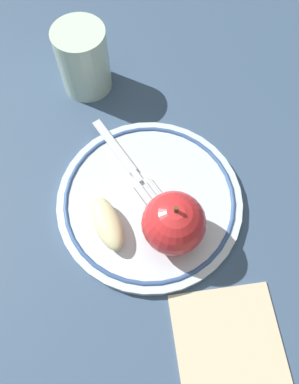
# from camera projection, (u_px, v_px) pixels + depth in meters

# --- Properties ---
(ground_plane) EXTENTS (2.00, 2.00, 0.00)m
(ground_plane) POSITION_uv_depth(u_px,v_px,m) (142.00, 214.00, 0.50)
(ground_plane) COLOR #3A516F
(plate) EXTENTS (0.25, 0.25, 0.02)m
(plate) POSITION_uv_depth(u_px,v_px,m) (150.00, 201.00, 0.50)
(plate) COLOR silver
(plate) RESTS_ON ground_plane
(apple_red_whole) EXTENTS (0.08, 0.08, 0.09)m
(apple_red_whole) POSITION_uv_depth(u_px,v_px,m) (174.00, 223.00, 0.44)
(apple_red_whole) COLOR red
(apple_red_whole) RESTS_ON plate
(apple_slice_front) EXTENTS (0.08, 0.07, 0.02)m
(apple_slice_front) POSITION_uv_depth(u_px,v_px,m) (107.00, 223.00, 0.46)
(apple_slice_front) COLOR beige
(apple_slice_front) RESTS_ON plate
(fork) EXTENTS (0.13, 0.15, 0.00)m
(fork) POSITION_uv_depth(u_px,v_px,m) (128.00, 164.00, 0.51)
(fork) COLOR silver
(fork) RESTS_ON plate
(drinking_glass) EXTENTS (0.08, 0.08, 0.10)m
(drinking_glass) POSITION_uv_depth(u_px,v_px,m) (83.00, 60.00, 0.55)
(drinking_glass) COLOR silver
(drinking_glass) RESTS_ON ground_plane
(napkin_folded) EXTENTS (0.18, 0.17, 0.01)m
(napkin_folded) POSITION_uv_depth(u_px,v_px,m) (230.00, 351.00, 0.43)
(napkin_folded) COLOR beige
(napkin_folded) RESTS_ON ground_plane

